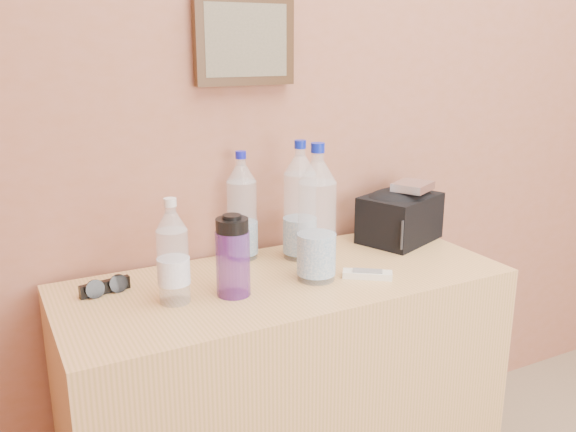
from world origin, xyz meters
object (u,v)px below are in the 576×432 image
object	(u,v)px
dresser	(286,400)
ac_remote	(367,274)
pet_small	(173,257)
nalgene_bottle	(233,256)
sunglasses	(105,287)
toiletry_bag	(400,215)
pet_large_c	(300,207)
pet_large_d	(317,221)
pet_large_b	(242,212)
foil_packet	(413,186)

from	to	relation	value
dresser	ac_remote	distance (m)	0.45
dresser	pet_small	size ratio (longest dim) A/B	4.61
dresser	nalgene_bottle	bearing A→B (deg)	-166.25
sunglasses	toiletry_bag	xyz separation A→B (m)	(0.95, 0.01, 0.07)
pet_large_c	ac_remote	world-z (taller)	pet_large_c
pet_large_d	pet_small	xyz separation A→B (m)	(-0.39, 0.03, -0.05)
sunglasses	ac_remote	distance (m)	0.70
pet_small	pet_large_d	bearing A→B (deg)	-4.61
dresser	pet_large_b	world-z (taller)	pet_large_b
nalgene_bottle	pet_large_d	bearing A→B (deg)	-1.53
pet_large_c	sunglasses	size ratio (longest dim) A/B	2.70
dresser	pet_large_b	distance (m)	0.57
toiletry_bag	pet_large_d	bearing A→B (deg)	-178.77
pet_large_c	foil_packet	xyz separation A→B (m)	(0.39, -0.03, 0.03)
dresser	pet_large_d	bearing A→B (deg)	-35.37
pet_small	sunglasses	distance (m)	0.22
pet_large_b	sunglasses	xyz separation A→B (m)	(-0.43, -0.09, -0.13)
ac_remote	toiletry_bag	distance (m)	0.37
pet_large_c	pet_small	xyz separation A→B (m)	(-0.44, -0.15, -0.04)
nalgene_bottle	toiletry_bag	size ratio (longest dim) A/B	0.84
sunglasses	ac_remote	bearing A→B (deg)	-28.89
ac_remote	pet_large_d	bearing A→B (deg)	-167.43
pet_large_c	ac_remote	xyz separation A→B (m)	(0.08, -0.24, -0.15)
pet_large_d	nalgene_bottle	distance (m)	0.25
pet_large_c	pet_small	world-z (taller)	pet_large_c
pet_large_c	pet_large_d	size ratio (longest dim) A/B	0.95
pet_large_b	pet_large_c	world-z (taller)	pet_large_c
dresser	pet_small	bearing A→B (deg)	-176.91
dresser	toiletry_bag	world-z (taller)	toiletry_bag
pet_large_c	pet_large_d	distance (m)	0.19
pet_large_b	foil_packet	distance (m)	0.56
pet_small	nalgene_bottle	distance (m)	0.15
nalgene_bottle	toiletry_bag	xyz separation A→B (m)	(0.66, 0.17, -0.02)
foil_packet	pet_large_c	bearing A→B (deg)	175.02
dresser	pet_large_c	size ratio (longest dim) A/B	3.46
dresser	sunglasses	world-z (taller)	sunglasses
nalgene_bottle	sunglasses	distance (m)	0.34
nalgene_bottle	ac_remote	xyz separation A→B (m)	(0.37, -0.06, -0.10)
pet_large_d	pet_small	world-z (taller)	pet_large_d
pet_large_d	ac_remote	bearing A→B (deg)	-23.05
nalgene_bottle	foil_packet	xyz separation A→B (m)	(0.68, 0.14, 0.08)
foil_packet	toiletry_bag	bearing A→B (deg)	129.55
dresser	pet_large_c	xyz separation A→B (m)	(0.12, 0.13, 0.54)
nalgene_bottle	pet_large_b	bearing A→B (deg)	61.78
pet_small	ac_remote	size ratio (longest dim) A/B	1.98
pet_small	ac_remote	xyz separation A→B (m)	(0.52, -0.09, -0.11)
nalgene_bottle	sunglasses	xyz separation A→B (m)	(-0.29, 0.16, -0.09)
pet_small	sunglasses	bearing A→B (deg)	136.66
sunglasses	toiletry_bag	world-z (taller)	toiletry_bag
nalgene_bottle	foil_packet	bearing A→B (deg)	11.57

